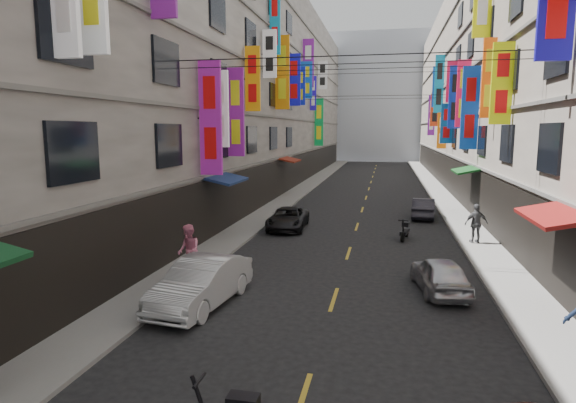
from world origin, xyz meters
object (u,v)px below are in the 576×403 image
at_px(car_right_far, 424,208).
at_px(pedestrian_lfar, 189,251).
at_px(pedestrian_rfar, 476,223).
at_px(car_left_mid, 201,283).
at_px(scooter_far_right, 405,231).
at_px(car_right_mid, 440,274).
at_px(car_left_far, 288,219).

distance_m(car_right_far, pedestrian_lfar, 17.28).
relative_size(pedestrian_lfar, pedestrian_rfar, 1.03).
bearing_deg(car_right_far, car_left_mid, 70.55).
bearing_deg(car_right_far, pedestrian_lfar, 62.87).
bearing_deg(scooter_far_right, car_right_mid, 107.42).
relative_size(scooter_far_right, car_right_far, 0.47).
bearing_deg(scooter_far_right, car_right_far, -90.88).
bearing_deg(pedestrian_lfar, pedestrian_rfar, 86.66).
xyz_separation_m(car_left_far, pedestrian_rfar, (9.46, -1.91, 0.47)).
height_order(car_right_far, pedestrian_rfar, pedestrian_rfar).
relative_size(car_left_mid, pedestrian_rfar, 2.40).
xyz_separation_m(scooter_far_right, pedestrian_lfar, (-7.93, -8.30, 0.64)).
xyz_separation_m(car_right_mid, car_right_far, (0.47, 14.14, 0.02)).
bearing_deg(car_left_mid, car_right_mid, 28.15).
xyz_separation_m(car_left_far, car_right_mid, (7.10, -9.17, 0.02)).
distance_m(car_left_far, car_right_far, 9.05).
distance_m(scooter_far_right, pedestrian_lfar, 11.50).
height_order(scooter_far_right, car_left_mid, car_left_mid).
bearing_deg(car_right_far, pedestrian_rfar, 110.73).
bearing_deg(pedestrian_lfar, car_right_far, 109.65).
xyz_separation_m(car_right_mid, pedestrian_rfar, (2.37, 7.26, 0.45)).
relative_size(car_right_mid, pedestrian_rfar, 1.91).
bearing_deg(car_right_mid, car_left_mid, 11.92).
bearing_deg(car_right_far, car_right_mid, 93.43).
distance_m(car_right_far, pedestrian_rfar, 7.15).
bearing_deg(car_left_far, pedestrian_lfar, -102.23).
bearing_deg(pedestrian_lfar, scooter_far_right, 98.41).
relative_size(car_left_far, pedestrian_rfar, 2.26).
xyz_separation_m(scooter_far_right, car_left_far, (-6.23, 1.30, 0.14)).
height_order(car_left_far, car_right_mid, car_right_mid).
distance_m(car_left_mid, pedestrian_rfar, 14.02).
bearing_deg(car_left_far, scooter_far_right, -13.95).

